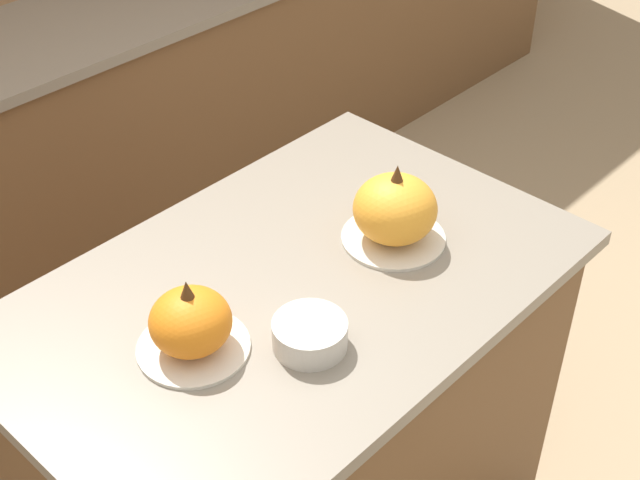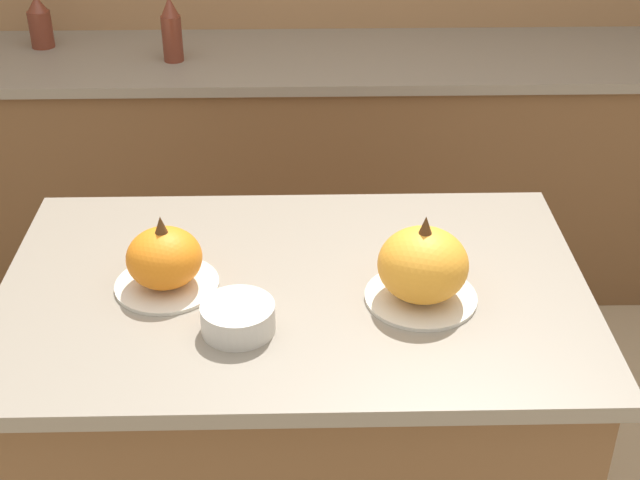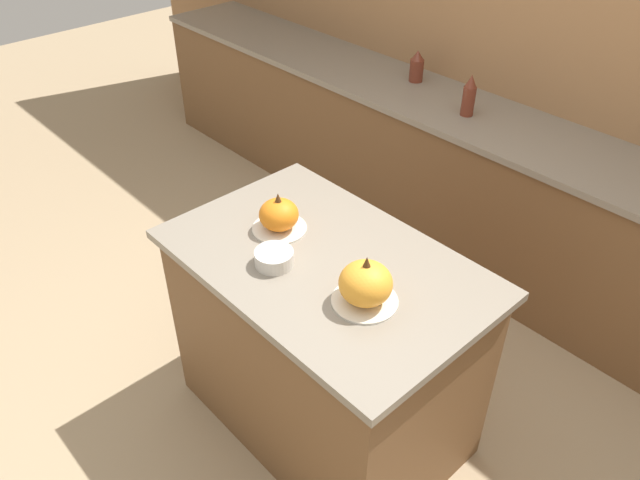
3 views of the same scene
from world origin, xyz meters
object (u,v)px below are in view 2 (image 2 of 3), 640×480
object	(u,v)px
bottle_short	(40,23)
mixing_bowl	(238,318)
pumpkin_cake_right	(423,267)
bottle_tall	(172,30)
pumpkin_cake_left	(164,261)

from	to	relation	value
bottle_short	mixing_bowl	xyz separation A→B (m)	(0.80, -1.74, -0.04)
pumpkin_cake_right	bottle_tall	xyz separation A→B (m)	(-0.68, 1.49, 0.01)
pumpkin_cake_left	pumpkin_cake_right	xyz separation A→B (m)	(0.53, -0.06, 0.01)
pumpkin_cake_left	pumpkin_cake_right	distance (m)	0.53
pumpkin_cake_right	bottle_short	xyz separation A→B (m)	(-1.17, 1.64, -0.01)
mixing_bowl	pumpkin_cake_right	bearing A→B (deg)	14.82
pumpkin_cake_right	mixing_bowl	xyz separation A→B (m)	(-0.37, -0.10, -0.05)
pumpkin_cake_left	pumpkin_cake_right	world-z (taller)	pumpkin_cake_right
pumpkin_cake_left	mixing_bowl	distance (m)	0.22
pumpkin_cake_right	bottle_tall	bearing A→B (deg)	114.54
bottle_tall	bottle_short	bearing A→B (deg)	162.34
pumpkin_cake_right	bottle_tall	world-z (taller)	bottle_tall
pumpkin_cake_left	bottle_tall	xyz separation A→B (m)	(-0.15, 1.43, 0.02)
pumpkin_cake_left	bottle_tall	distance (m)	1.44
bottle_short	mixing_bowl	distance (m)	1.92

